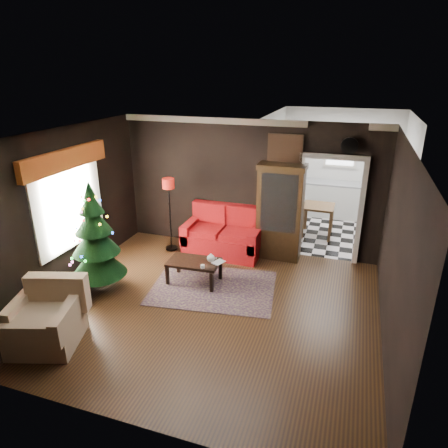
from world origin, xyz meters
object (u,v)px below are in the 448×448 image
(curio_cabinet, at_px, (280,214))
(armchair, at_px, (44,316))
(teapot, at_px, (211,258))
(wall_clock, at_px, (349,146))
(loveseat, at_px, (223,232))
(christmas_tree, at_px, (95,236))
(coffee_table, at_px, (194,271))
(kitchen_table, at_px, (317,220))
(floor_lamp, at_px, (170,215))

(curio_cabinet, height_order, armchair, curio_cabinet)
(teapot, relative_size, wall_clock, 0.51)
(teapot, distance_m, wall_clock, 3.32)
(armchair, relative_size, teapot, 5.85)
(loveseat, height_order, teapot, loveseat)
(teapot, bearing_deg, wall_clock, 38.00)
(teapot, bearing_deg, christmas_tree, -154.37)
(coffee_table, height_order, teapot, teapot)
(coffee_table, distance_m, kitchen_table, 3.57)
(floor_lamp, bearing_deg, kitchen_table, 32.64)
(christmas_tree, bearing_deg, coffee_table, 28.01)
(christmas_tree, relative_size, armchair, 1.94)
(loveseat, height_order, christmas_tree, christmas_tree)
(christmas_tree, relative_size, kitchen_table, 2.46)
(curio_cabinet, relative_size, teapot, 11.67)
(armchair, relative_size, kitchen_table, 1.27)
(curio_cabinet, relative_size, floor_lamp, 1.20)
(loveseat, xyz_separation_m, christmas_tree, (-1.60, -2.15, 0.55))
(loveseat, bearing_deg, teapot, -81.48)
(wall_clock, bearing_deg, kitchen_table, 113.75)
(curio_cabinet, height_order, teapot, curio_cabinet)
(christmas_tree, distance_m, armchair, 1.65)
(armchair, distance_m, kitchen_table, 6.23)
(christmas_tree, height_order, teapot, christmas_tree)
(coffee_table, bearing_deg, kitchen_table, 57.50)
(armchair, height_order, teapot, armchair)
(curio_cabinet, bearing_deg, floor_lamp, -169.01)
(christmas_tree, height_order, coffee_table, christmas_tree)
(floor_lamp, distance_m, teapot, 1.72)
(loveseat, distance_m, wall_clock, 3.04)
(floor_lamp, xyz_separation_m, kitchen_table, (2.92, 1.87, -0.45))
(curio_cabinet, distance_m, armchair, 4.70)
(floor_lamp, bearing_deg, christmas_tree, -103.95)
(floor_lamp, distance_m, armchair, 3.49)
(christmas_tree, bearing_deg, floor_lamp, 76.05)
(wall_clock, bearing_deg, coffee_table, -144.54)
(armchair, bearing_deg, floor_lamp, 67.43)
(teapot, bearing_deg, floor_lamp, 140.97)
(floor_lamp, bearing_deg, armchair, -95.35)
(armchair, height_order, kitchen_table, armchair)
(floor_lamp, distance_m, kitchen_table, 3.50)
(loveseat, relative_size, curio_cabinet, 0.89)
(floor_lamp, relative_size, teapot, 9.73)
(curio_cabinet, bearing_deg, coffee_table, -128.75)
(wall_clock, xyz_separation_m, kitchen_table, (-0.55, 1.25, -2.00))
(christmas_tree, height_order, kitchen_table, christmas_tree)
(coffee_table, height_order, kitchen_table, kitchen_table)
(coffee_table, relative_size, kitchen_table, 1.25)
(floor_lamp, bearing_deg, wall_clock, 10.14)
(christmas_tree, bearing_deg, curio_cabinet, 40.71)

